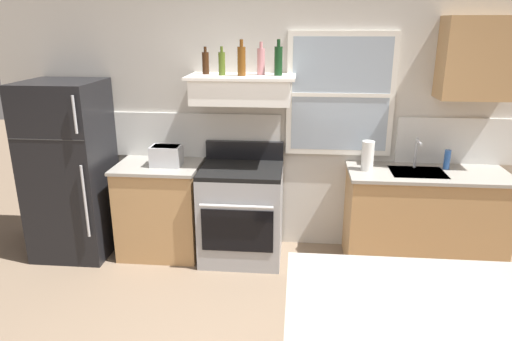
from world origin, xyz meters
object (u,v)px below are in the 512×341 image
at_px(bottle_rose_pink, 261,61).
at_px(toaster, 166,155).
at_px(bottle_dark_green_wine, 278,60).
at_px(dish_soap_bottle, 447,160).
at_px(bottle_amber_wine, 242,61).
at_px(refrigerator, 70,170).
at_px(bottle_olive_oil_square, 222,63).
at_px(paper_towel_roll, 368,156).
at_px(bottle_brown_stout, 206,63).
at_px(stove_range, 242,212).

bearing_deg(bottle_rose_pink, toaster, -170.13).
relative_size(bottle_dark_green_wine, dish_soap_bottle, 1.73).
xyz_separation_m(bottle_amber_wine, bottle_dark_green_wine, (0.32, 0.06, 0.00)).
distance_m(refrigerator, toaster, 0.96).
bearing_deg(bottle_rose_pink, bottle_olive_oil_square, -167.20).
height_order(bottle_amber_wine, bottle_dark_green_wine, same).
relative_size(bottle_olive_oil_square, bottle_amber_wine, 0.80).
bearing_deg(paper_towel_roll, refrigerator, -178.77).
bearing_deg(paper_towel_roll, bottle_brown_stout, 175.40).
xyz_separation_m(stove_range, bottle_rose_pink, (0.17, 0.16, 1.40)).
distance_m(stove_range, dish_soap_bottle, 1.96).
relative_size(refrigerator, stove_range, 1.55).
bearing_deg(bottle_dark_green_wine, bottle_amber_wine, -169.77).
bearing_deg(stove_range, bottle_rose_pink, 42.78).
xyz_separation_m(bottle_dark_green_wine, dish_soap_bottle, (1.55, 0.03, -0.88)).
bearing_deg(bottle_amber_wine, paper_towel_roll, -0.47).
xyz_separation_m(bottle_brown_stout, bottle_amber_wine, (0.34, -0.11, 0.03)).
relative_size(bottle_brown_stout, dish_soap_bottle, 1.35).
bearing_deg(paper_towel_roll, stove_range, -178.14).
xyz_separation_m(bottle_olive_oil_square, bottle_dark_green_wine, (0.50, 0.03, 0.03)).
bearing_deg(refrigerator, bottle_olive_oil_square, 3.94).
bearing_deg(refrigerator, bottle_dark_green_wine, 3.68).
distance_m(stove_range, bottle_dark_green_wine, 1.45).
bearing_deg(paper_towel_roll, toaster, -178.98).
distance_m(stove_range, bottle_rose_pink, 1.42).
height_order(bottle_brown_stout, dish_soap_bottle, bottle_brown_stout).
xyz_separation_m(bottle_rose_pink, dish_soap_bottle, (1.71, -0.02, -0.87)).
bearing_deg(bottle_brown_stout, bottle_rose_pink, -0.04).
bearing_deg(bottle_rose_pink, stove_range, -137.22).
bearing_deg(dish_soap_bottle, bottle_brown_stout, 179.50).
relative_size(toaster, stove_range, 0.27).
distance_m(toaster, bottle_dark_green_wine, 1.35).
xyz_separation_m(stove_range, paper_towel_roll, (1.15, 0.04, 0.58)).
bearing_deg(toaster, bottle_olive_oil_square, 7.96).
height_order(refrigerator, bottle_dark_green_wine, bottle_dark_green_wine).
height_order(stove_range, bottle_amber_wine, bottle_amber_wine).
xyz_separation_m(toaster, paper_towel_roll, (1.85, 0.03, 0.04)).
relative_size(toaster, bottle_amber_wine, 0.96).
xyz_separation_m(stove_range, dish_soap_bottle, (1.88, 0.14, 0.54)).
relative_size(bottle_olive_oil_square, paper_towel_roll, 0.92).
bearing_deg(bottle_dark_green_wine, toaster, -174.46).
height_order(bottle_amber_wine, bottle_rose_pink, bottle_amber_wine).
bearing_deg(paper_towel_roll, bottle_olive_oil_square, 178.20).
relative_size(stove_range, bottle_olive_oil_square, 4.37).
bearing_deg(bottle_brown_stout, bottle_amber_wine, -17.88).
bearing_deg(bottle_rose_pink, dish_soap_bottle, -0.64).
bearing_deg(bottle_amber_wine, stove_range, -98.63).
xyz_separation_m(bottle_olive_oil_square, bottle_amber_wine, (0.18, -0.03, 0.03)).
xyz_separation_m(stove_range, bottle_brown_stout, (-0.33, 0.16, 1.38)).
distance_m(bottle_olive_oil_square, dish_soap_bottle, 2.22).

